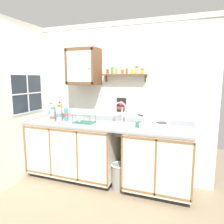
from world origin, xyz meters
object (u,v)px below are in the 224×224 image
object	(u,v)px
bottle_detergent_teal_0	(66,114)
trash_bin	(119,176)
mug	(138,124)
bottle_soda_green_4	(54,112)
bottle_juice_amber_1	(60,111)
warning_sign	(121,105)
wall_cabinet	(84,67)
bottle_water_blue_2	(52,116)
saucepan	(148,119)
hot_plate_stove	(155,126)
dish_rack	(83,121)
bottle_water_clear_5	(51,112)
sink	(116,126)
bottle_opaque_white_3	(59,114)

from	to	relation	value
bottle_detergent_teal_0	trash_bin	world-z (taller)	bottle_detergent_teal_0
bottle_detergent_teal_0	mug	bearing A→B (deg)	-1.94
bottle_detergent_teal_0	trash_bin	bearing A→B (deg)	-8.85
bottle_soda_green_4	bottle_detergent_teal_0	bearing A→B (deg)	-8.67
bottle_detergent_teal_0	bottle_juice_amber_1	world-z (taller)	bottle_juice_amber_1
warning_sign	wall_cabinet	bearing A→B (deg)	-165.33
bottle_detergent_teal_0	bottle_water_blue_2	size ratio (longest dim) A/B	1.05
saucepan	trash_bin	bearing A→B (deg)	-162.83
hot_plate_stove	bottle_soda_green_4	size ratio (longest dim) A/B	1.46
hot_plate_stove	dish_rack	size ratio (longest dim) A/B	1.19
bottle_water_clear_5	dish_rack	bearing A→B (deg)	1.20
bottle_detergent_teal_0	bottle_water_clear_5	bearing A→B (deg)	-166.67
sink	bottle_juice_amber_1	xyz separation A→B (m)	(-1.08, 0.08, 0.15)
sink	trash_bin	world-z (taller)	sink
wall_cabinet	trash_bin	xyz separation A→B (m)	(0.71, -0.26, -1.65)
wall_cabinet	trash_bin	bearing A→B (deg)	-20.38
bottle_soda_green_4	warning_sign	size ratio (longest dim) A/B	1.14
bottle_juice_amber_1	hot_plate_stove	bearing A→B (deg)	-4.32
hot_plate_stove	bottle_juice_amber_1	size ratio (longest dim) A/B	1.26
bottle_detergent_teal_0	mug	xyz separation A→B (m)	(1.26, -0.04, -0.07)
bottle_water_blue_2	bottle_water_clear_5	xyz separation A→B (m)	(-0.10, 0.10, 0.04)
wall_cabinet	hot_plate_stove	bearing A→B (deg)	-7.74
bottle_opaque_white_3	bottle_detergent_teal_0	bearing A→B (deg)	65.63
wall_cabinet	trash_bin	size ratio (longest dim) A/B	1.51
saucepan	bottle_juice_amber_1	size ratio (longest dim) A/B	0.88
bottle_opaque_white_3	bottle_water_clear_5	size ratio (longest dim) A/B	0.92
sink	trash_bin	distance (m)	0.76
bottle_opaque_white_3	bottle_soda_green_4	distance (m)	0.27
bottle_soda_green_4	warning_sign	xyz separation A→B (m)	(1.17, 0.22, 0.16)
mug	trash_bin	distance (m)	0.85
bottle_soda_green_4	bottle_water_clear_5	world-z (taller)	bottle_water_clear_5
bottle_juice_amber_1	wall_cabinet	bearing A→B (deg)	4.64
bottle_opaque_white_3	trash_bin	size ratio (longest dim) A/B	0.71
warning_sign	mug	bearing A→B (deg)	-40.05
bottle_opaque_white_3	trash_bin	bearing A→B (deg)	-2.00
dish_rack	wall_cabinet	world-z (taller)	wall_cabinet
bottle_opaque_white_3	warning_sign	size ratio (longest dim) A/B	1.17
warning_sign	bottle_detergent_teal_0	bearing A→B (deg)	-163.55
bottle_detergent_teal_0	wall_cabinet	xyz separation A→B (m)	(0.30, 0.11, 0.78)
trash_bin	bottle_detergent_teal_0	bearing A→B (deg)	171.15
sink	wall_cabinet	bearing A→B (deg)	169.11
bottle_soda_green_4	dish_rack	distance (m)	0.64
hot_plate_stove	trash_bin	bearing A→B (deg)	-168.66
bottle_soda_green_4	trash_bin	bearing A→B (deg)	-8.81
sink	dish_rack	xyz separation A→B (m)	(-0.56, -0.04, 0.04)
bottle_water_blue_2	mug	bearing A→B (deg)	4.83
bottle_water_clear_5	bottle_soda_green_4	bearing A→B (deg)	101.15
warning_sign	trash_bin	distance (m)	1.12
dish_rack	trash_bin	xyz separation A→B (m)	(0.65, -0.11, -0.78)
bottle_juice_amber_1	dish_rack	bearing A→B (deg)	-12.66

